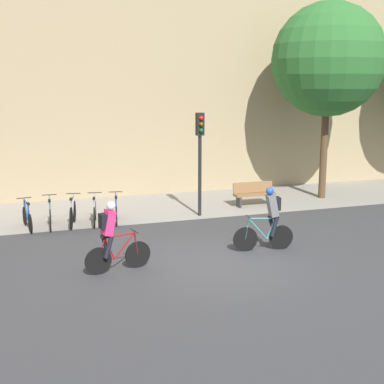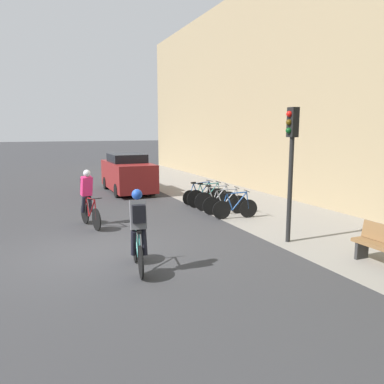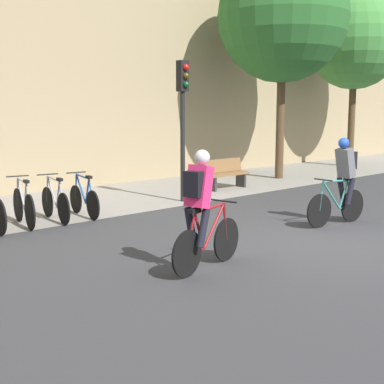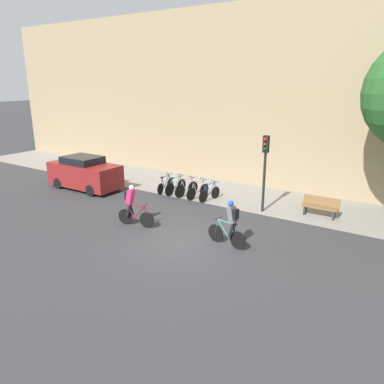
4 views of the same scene
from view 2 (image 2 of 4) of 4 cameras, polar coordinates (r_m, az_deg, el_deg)
The scene contains 12 objects.
ground at distance 9.62m, azimuth -14.81°, elevation -8.95°, with size 200.00×200.00×0.00m, color #333335.
kerb_strip at distance 12.46m, azimuth 17.66°, elevation -4.85°, with size 44.00×4.50×0.01m, color gray.
building_facade at distance 14.07m, azimuth 26.93°, elevation 16.65°, with size 44.00×0.60×9.98m, color #9E8966.
cyclist_pink at distance 12.07m, azimuth -15.61°, elevation -0.63°, with size 1.69×0.55×1.78m.
cyclist_grey at distance 7.89m, azimuth -8.24°, elevation -5.60°, with size 1.70×0.51×1.78m.
parked_bike_0 at distance 15.26m, azimuth 1.28°, elevation -0.40°, with size 0.46×1.65×0.94m.
parked_bike_1 at distance 14.63m, azimuth 2.44°, elevation -0.70°, with size 0.46×1.74×0.99m.
parked_bike_2 at distance 14.01m, azimuth 3.70°, elevation -1.17°, with size 0.50×1.63×0.99m.
parked_bike_3 at distance 13.39m, azimuth 5.07°, elevation -1.74°, with size 0.46×1.66×0.97m.
parked_bike_4 at distance 12.79m, azimuth 6.59°, elevation -2.34°, with size 0.46×1.59×0.95m.
traffic_light_pole at distance 10.09m, azimuth 14.89°, elevation 6.19°, with size 0.26×0.30×3.56m.
parked_car at distance 18.44m, azimuth -9.78°, elevation 2.78°, with size 4.30×1.84×1.85m.
Camera 2 is at (9.06, -1.28, 2.97)m, focal length 35.00 mm.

